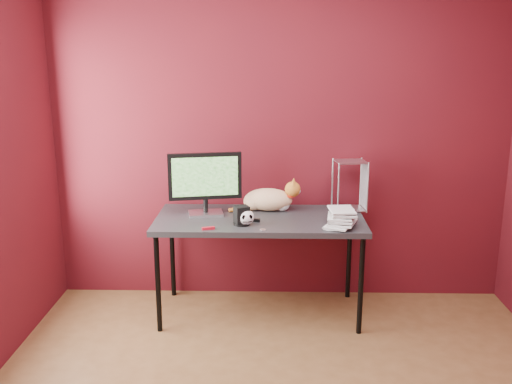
{
  "coord_description": "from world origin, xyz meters",
  "views": [
    {
      "loc": [
        -0.08,
        -2.57,
        1.94
      ],
      "look_at": [
        -0.17,
        1.15,
        1.0
      ],
      "focal_mm": 40.0,
      "sensor_mm": 36.0,
      "label": 1
    }
  ],
  "objects_px": {
    "skull_mug": "(246,217)",
    "speaker": "(242,216)",
    "monitor": "(205,181)",
    "book_stack": "(332,129)",
    "desk": "(260,224)",
    "cat": "(269,199)"
  },
  "relations": [
    {
      "from": "skull_mug",
      "to": "speaker",
      "type": "xyz_separation_m",
      "value": [
        -0.03,
        0.01,
        0.0
      ]
    },
    {
      "from": "monitor",
      "to": "book_stack",
      "type": "distance_m",
      "value": 1.0
    },
    {
      "from": "monitor",
      "to": "skull_mug",
      "type": "height_order",
      "value": "monitor"
    },
    {
      "from": "skull_mug",
      "to": "monitor",
      "type": "bearing_deg",
      "value": 129.37
    },
    {
      "from": "skull_mug",
      "to": "desk",
      "type": "bearing_deg",
      "value": 51.7
    },
    {
      "from": "speaker",
      "to": "cat",
      "type": "bearing_deg",
      "value": 38.6
    },
    {
      "from": "book_stack",
      "to": "monitor",
      "type": "bearing_deg",
      "value": 165.17
    },
    {
      "from": "desk",
      "to": "book_stack",
      "type": "bearing_deg",
      "value": -19.5
    },
    {
      "from": "desk",
      "to": "monitor",
      "type": "distance_m",
      "value": 0.51
    },
    {
      "from": "cat",
      "to": "book_stack",
      "type": "distance_m",
      "value": 0.8
    },
    {
      "from": "cat",
      "to": "speaker",
      "type": "xyz_separation_m",
      "value": [
        -0.19,
        -0.36,
        -0.02
      ]
    },
    {
      "from": "desk",
      "to": "speaker",
      "type": "bearing_deg",
      "value": -124.9
    },
    {
      "from": "monitor",
      "to": "book_stack",
      "type": "height_order",
      "value": "book_stack"
    },
    {
      "from": "speaker",
      "to": "desk",
      "type": "bearing_deg",
      "value": 31.09
    },
    {
      "from": "monitor",
      "to": "skull_mug",
      "type": "distance_m",
      "value": 0.44
    },
    {
      "from": "monitor",
      "to": "cat",
      "type": "bearing_deg",
      "value": 3.89
    },
    {
      "from": "skull_mug",
      "to": "book_stack",
      "type": "xyz_separation_m",
      "value": [
        0.58,
        0.01,
        0.61
      ]
    },
    {
      "from": "speaker",
      "to": "monitor",
      "type": "bearing_deg",
      "value": 115.09
    },
    {
      "from": "cat",
      "to": "book_stack",
      "type": "bearing_deg",
      "value": -34.53
    },
    {
      "from": "desk",
      "to": "cat",
      "type": "distance_m",
      "value": 0.24
    },
    {
      "from": "book_stack",
      "to": "speaker",
      "type": "bearing_deg",
      "value": -179.5
    },
    {
      "from": "cat",
      "to": "speaker",
      "type": "bearing_deg",
      "value": -111.24
    }
  ]
}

